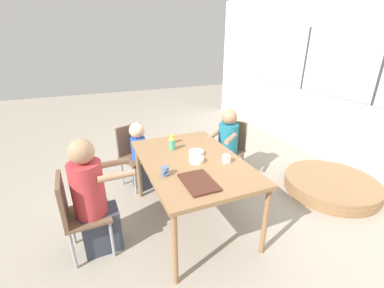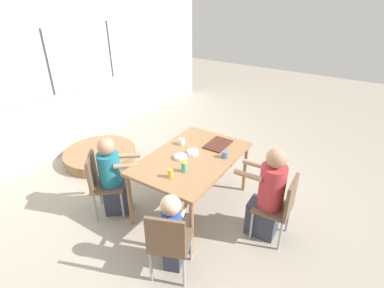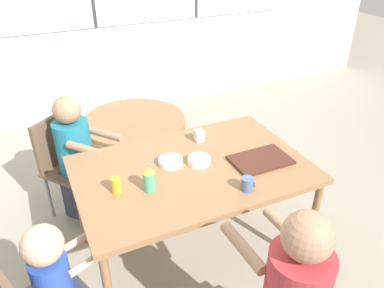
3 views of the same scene
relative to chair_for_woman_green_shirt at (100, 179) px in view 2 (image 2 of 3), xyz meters
name	(u,v)px [view 2 (image 2 of 3)]	position (x,y,z in m)	size (l,w,h in m)	color
ground_plane	(192,205)	(0.73, -0.92, -0.51)	(16.00, 16.00, 0.00)	gray
wall_back_with_windows	(48,75)	(0.73, 1.80, 0.91)	(8.40, 0.08, 2.80)	silver
dining_table	(192,161)	(0.73, -0.92, 0.21)	(1.52, 0.99, 0.78)	olive
chair_for_woman_green_shirt	(100,179)	(0.00, 0.00, 0.00)	(0.56, 0.56, 0.86)	brown
chair_for_man_blue_shirt	(281,204)	(0.77, -2.09, 0.00)	(0.41, 0.41, 0.86)	brown
chair_for_toddler	(168,241)	(-0.36, -1.35, 0.00)	(0.52, 0.52, 0.86)	brown
person_woman_green_shirt	(113,179)	(0.10, -0.13, -0.01)	(0.52, 0.56, 1.08)	#333847
person_man_blue_shirt	(268,197)	(0.76, -1.93, 0.04)	(0.33, 0.56, 1.18)	#333847
person_toddler	(172,232)	(-0.22, -1.29, -0.03)	(0.40, 0.31, 0.94)	#333847
food_tray_dark	(218,144)	(1.18, -1.05, 0.28)	(0.40, 0.26, 0.02)	#472319
coffee_mug	(225,154)	(0.93, -1.27, 0.31)	(0.08, 0.07, 0.09)	slate
sippy_cup	(184,165)	(0.39, -1.03, 0.35)	(0.07, 0.07, 0.16)	#4CA57F
juice_glass	(170,173)	(0.21, -0.96, 0.32)	(0.06, 0.06, 0.10)	gold
milk_carton_small	(181,142)	(0.92, -0.62, 0.31)	(0.06, 0.06, 0.09)	silver
bowl_white_shallow	(181,157)	(0.61, -0.82, 0.29)	(0.16, 0.16, 0.04)	white
bowl_cereal	(193,152)	(0.79, -0.90, 0.29)	(0.15, 0.15, 0.05)	white
folded_table_stack	(100,155)	(0.90, 1.08, -0.42)	(1.21, 1.21, 0.18)	olive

